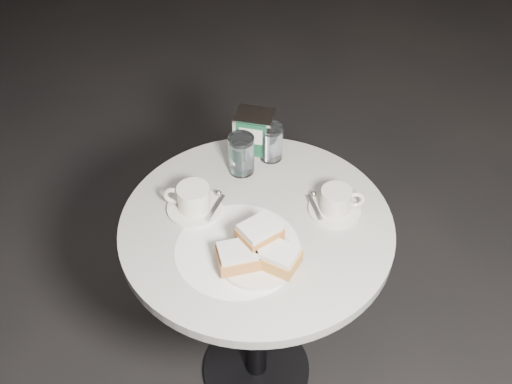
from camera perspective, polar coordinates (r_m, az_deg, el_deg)
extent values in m
plane|color=black|center=(2.06, 0.04, -17.46)|extent=(7.00, 7.00, 0.00)
cylinder|color=black|center=(2.04, 0.04, -17.25)|extent=(0.36, 0.36, 0.03)
cylinder|color=black|center=(1.75, 0.04, -11.62)|extent=(0.07, 0.07, 0.70)
cylinder|color=silver|center=(1.46, 0.05, -3.39)|extent=(0.70, 0.70, 0.03)
cylinder|color=white|center=(1.39, -1.86, -5.71)|extent=(0.38, 0.38, 0.00)
cylinder|color=silver|center=(1.36, 0.14, -6.66)|extent=(0.21, 0.21, 0.01)
cube|color=#CD803F|center=(1.33, -1.84, -6.60)|extent=(0.11, 0.09, 0.03)
cube|color=white|center=(1.31, -1.87, -5.92)|extent=(0.10, 0.08, 0.01)
cube|color=gold|center=(1.33, 2.23, -6.68)|extent=(0.12, 0.11, 0.03)
cube|color=white|center=(1.31, 2.26, -6.00)|extent=(0.11, 0.10, 0.01)
cube|color=#C27B3B|center=(1.34, 0.35, -4.28)|extent=(0.12, 0.11, 0.03)
cube|color=white|center=(1.32, 0.35, -3.57)|extent=(0.11, 0.10, 0.01)
cylinder|color=white|center=(1.49, -6.15, -1.58)|extent=(0.17, 0.17, 0.01)
cylinder|color=white|center=(1.46, -6.25, -0.55)|extent=(0.10, 0.10, 0.06)
cylinder|color=#987252|center=(1.44, -6.33, 0.21)|extent=(0.09, 0.09, 0.00)
torus|color=silver|center=(1.47, -8.30, -0.37)|extent=(0.05, 0.02, 0.05)
cube|color=#B0B0B5|center=(1.47, -4.08, -1.55)|extent=(0.05, 0.10, 0.00)
sphere|color=#B9B8BD|center=(1.51, -3.76, -0.14)|extent=(0.02, 0.02, 0.02)
cylinder|color=silver|center=(1.49, 7.85, -1.74)|extent=(0.14, 0.14, 0.01)
cylinder|color=silver|center=(1.46, 7.98, -0.77)|extent=(0.08, 0.08, 0.06)
cylinder|color=brown|center=(1.45, 8.07, -0.06)|extent=(0.08, 0.08, 0.00)
torus|color=beige|center=(1.47, 9.94, -0.77)|extent=(0.05, 0.01, 0.05)
cube|color=#B0B0B4|center=(1.48, 5.89, -1.54)|extent=(0.03, 0.09, 0.00)
sphere|color=silver|center=(1.51, 5.77, -0.21)|extent=(0.02, 0.02, 0.02)
cylinder|color=silver|center=(1.56, -1.47, 3.78)|extent=(0.09, 0.09, 0.11)
cylinder|color=white|center=(1.56, -1.47, 3.66)|extent=(0.08, 0.08, 0.10)
cylinder|color=white|center=(1.61, 1.51, 4.99)|extent=(0.08, 0.08, 0.11)
cylinder|color=white|center=(1.61, 1.51, 4.87)|extent=(0.07, 0.07, 0.09)
cube|color=white|center=(1.63, -0.13, 5.99)|extent=(0.13, 0.11, 0.12)
cube|color=#185636|center=(1.59, -0.52, 5.14)|extent=(0.08, 0.03, 0.11)
cube|color=white|center=(1.58, -0.54, 5.59)|extent=(0.06, 0.02, 0.05)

